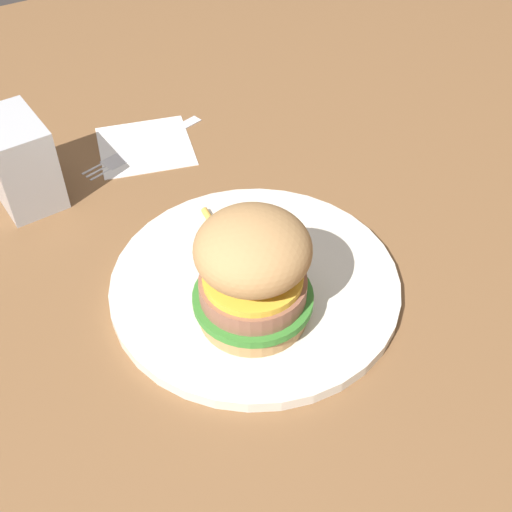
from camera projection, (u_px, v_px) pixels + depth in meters
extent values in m
plane|color=brown|center=(271.00, 308.00, 0.59)|extent=(1.60, 1.60, 0.00)
cylinder|color=silver|center=(256.00, 283.00, 0.61)|extent=(0.27, 0.27, 0.01)
cylinder|color=tan|center=(253.00, 307.00, 0.57)|extent=(0.10, 0.10, 0.02)
cylinder|color=#387F2D|center=(253.00, 297.00, 0.56)|extent=(0.11, 0.11, 0.01)
cylinder|color=#8E5B47|center=(253.00, 287.00, 0.55)|extent=(0.09, 0.09, 0.02)
cylinder|color=yellow|center=(253.00, 277.00, 0.54)|extent=(0.09, 0.09, 0.01)
ellipsoid|color=tan|center=(253.00, 249.00, 0.52)|extent=(0.10, 0.10, 0.06)
cylinder|color=#E5B251|center=(237.00, 241.00, 0.64)|extent=(0.04, 0.07, 0.01)
cylinder|color=#E5B251|center=(256.00, 247.00, 0.63)|extent=(0.06, 0.01, 0.01)
cylinder|color=gold|center=(235.00, 236.00, 0.64)|extent=(0.07, 0.02, 0.01)
cylinder|color=#E5B251|center=(242.00, 226.00, 0.65)|extent=(0.06, 0.04, 0.01)
cylinder|color=gold|center=(223.00, 232.00, 0.64)|extent=(0.02, 0.08, 0.01)
cylinder|color=gold|center=(247.00, 220.00, 0.66)|extent=(0.05, 0.03, 0.01)
cylinder|color=gold|center=(263.00, 236.00, 0.64)|extent=(0.05, 0.05, 0.01)
cylinder|color=gold|center=(264.00, 239.00, 0.63)|extent=(0.04, 0.04, 0.01)
cube|color=white|center=(145.00, 146.00, 0.78)|extent=(0.14, 0.14, 0.00)
cube|color=silver|center=(165.00, 134.00, 0.79)|extent=(0.11, 0.04, 0.00)
cube|color=silver|center=(118.00, 158.00, 0.76)|extent=(0.04, 0.03, 0.00)
cylinder|color=silver|center=(92.00, 167.00, 0.74)|extent=(0.03, 0.01, 0.00)
cylinder|color=silver|center=(96.00, 170.00, 0.74)|extent=(0.03, 0.01, 0.00)
cylinder|color=silver|center=(100.00, 173.00, 0.74)|extent=(0.03, 0.01, 0.00)
cube|color=#B7BABF|center=(19.00, 161.00, 0.68)|extent=(0.06, 0.09, 0.09)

